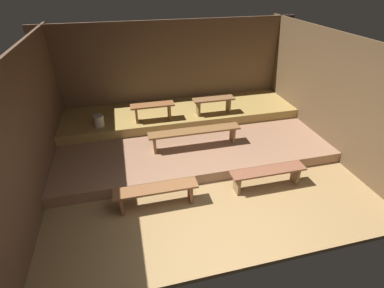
# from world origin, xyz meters

# --- Properties ---
(ground) EXTENTS (6.65, 5.56, 0.08)m
(ground) POSITION_xyz_m (0.00, 2.38, -0.04)
(ground) COLOR #99784B
(wall_back) EXTENTS (6.65, 0.06, 2.48)m
(wall_back) POSITION_xyz_m (0.00, 4.79, 1.24)
(wall_back) COLOR brown
(wall_back) RESTS_ON ground
(wall_left) EXTENTS (0.06, 5.56, 2.48)m
(wall_left) POSITION_xyz_m (-2.95, 2.38, 1.24)
(wall_left) COLOR brown
(wall_left) RESTS_ON ground
(wall_right) EXTENTS (0.06, 5.56, 2.48)m
(wall_right) POSITION_xyz_m (2.95, 2.38, 1.24)
(wall_right) COLOR brown
(wall_right) RESTS_ON ground
(platform_lower) EXTENTS (5.85, 3.27, 0.22)m
(platform_lower) POSITION_xyz_m (0.00, 3.12, 0.11)
(platform_lower) COLOR #956C51
(platform_lower) RESTS_ON ground
(platform_middle) EXTENTS (5.85, 1.53, 0.22)m
(platform_middle) POSITION_xyz_m (0.00, 4.00, 0.34)
(platform_middle) COLOR #A18143
(platform_middle) RESTS_ON platform_lower
(bench_floor_left) EXTENTS (1.42, 0.29, 0.40)m
(bench_floor_left) POSITION_xyz_m (-1.03, 1.12, 0.31)
(bench_floor_left) COLOR brown
(bench_floor_left) RESTS_ON ground
(bench_floor_right) EXTENTS (1.42, 0.29, 0.40)m
(bench_floor_right) POSITION_xyz_m (1.03, 1.12, 0.31)
(bench_floor_right) COLOR brown
(bench_floor_right) RESTS_ON ground
(bench_lower_center) EXTENTS (1.97, 0.29, 0.40)m
(bench_lower_center) POSITION_xyz_m (-0.00, 2.51, 0.55)
(bench_lower_center) COLOR brown
(bench_lower_center) RESTS_ON platform_lower
(bench_middle_left) EXTENTS (1.01, 0.29, 0.40)m
(bench_middle_left) POSITION_xyz_m (-0.75, 3.56, 0.74)
(bench_middle_left) COLOR brown
(bench_middle_left) RESTS_ON platform_middle
(bench_middle_right) EXTENTS (1.01, 0.29, 0.40)m
(bench_middle_right) POSITION_xyz_m (0.75, 3.56, 0.74)
(bench_middle_right) COLOR brown
(bench_middle_right) RESTS_ON platform_middle
(pail_middle) EXTENTS (0.23, 0.23, 0.26)m
(pail_middle) POSITION_xyz_m (-1.99, 3.55, 0.58)
(pail_middle) COLOR #B2A899
(pail_middle) RESTS_ON platform_middle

